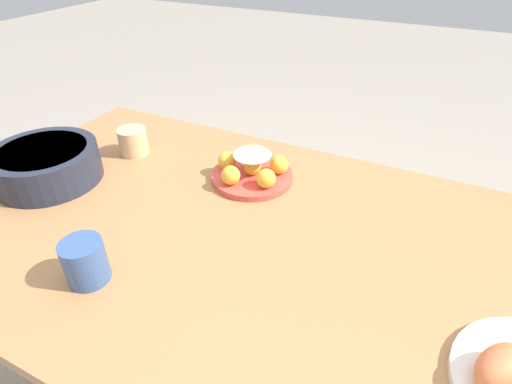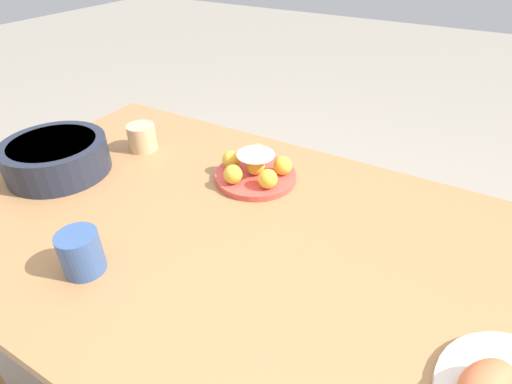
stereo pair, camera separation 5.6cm
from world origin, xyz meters
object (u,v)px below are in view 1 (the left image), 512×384
(dining_table, at_px, (260,267))
(serving_bowl, at_px, (46,164))
(cup_near, at_px, (133,141))
(cup_far, at_px, (85,261))
(cake_plate, at_px, (252,170))

(dining_table, relative_size, serving_bowl, 5.89)
(cup_near, height_order, cup_far, cup_far)
(cup_near, bearing_deg, serving_bowl, 63.63)
(serving_bowl, distance_m, cup_far, 0.41)
(cup_near, relative_size, cup_far, 0.92)
(dining_table, distance_m, cake_plate, 0.27)
(dining_table, bearing_deg, serving_bowl, 2.62)
(cup_far, bearing_deg, serving_bowl, -31.53)
(serving_bowl, relative_size, cup_near, 3.28)
(cake_plate, xyz_separation_m, cup_far, (0.12, 0.45, 0.01))
(serving_bowl, bearing_deg, dining_table, -177.38)
(cup_near, bearing_deg, cake_plate, -176.53)
(dining_table, distance_m, serving_bowl, 0.61)
(dining_table, xyz_separation_m, cup_far, (0.24, 0.24, 0.13))
(serving_bowl, bearing_deg, cup_near, -116.37)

